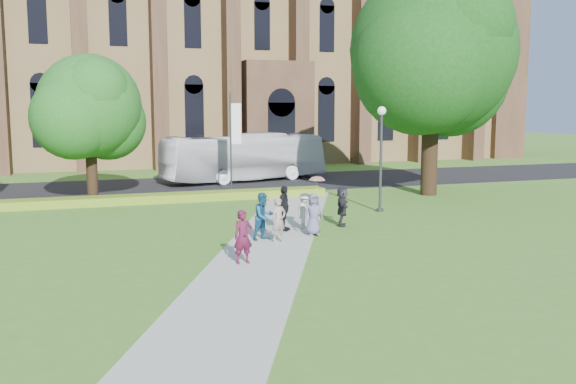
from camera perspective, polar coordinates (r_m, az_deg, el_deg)
name	(u,v)px	position (r m, az deg, el deg)	size (l,w,h in m)	color
ground	(278,250)	(23.75, -0.92, -5.16)	(160.00, 160.00, 0.00)	#427121
road	(184,186)	(42.95, -9.19, 0.57)	(160.00, 10.00, 0.02)	black
footpath	(270,244)	(24.68, -1.64, -4.63)	(3.20, 30.00, 0.04)	#B2B2A8
flower_hedge	(169,198)	(35.96, -10.49, -0.50)	(18.00, 1.40, 0.45)	#9EAB22
cathedral	(249,25)	(64.54, -3.48, 14.57)	(52.60, 18.25, 28.00)	brown
streetlamp	(381,146)	(32.12, 8.27, 4.08)	(0.44, 0.44, 5.24)	#38383D
large_tree	(433,52)	(38.80, 12.72, 12.09)	(9.60, 9.60, 13.20)	#332114
street_tree_1	(89,106)	(36.54, -17.26, 7.27)	(5.60, 5.60, 8.05)	#332114
banner_pole_0	(233,137)	(38.40, -4.95, 4.86)	(0.70, 0.10, 6.00)	#38383D
tour_coach	(245,157)	(44.87, -3.87, 3.09)	(2.78, 11.88, 3.31)	silver
pedestrian_0	(243,237)	(21.48, -4.01, -4.00)	(0.66, 0.43, 1.80)	#51122D
pedestrian_1	(264,216)	(25.19, -2.19, -2.17)	(0.91, 0.71, 1.87)	navy
pedestrian_2	(304,211)	(27.53, 1.47, -1.67)	(0.99, 0.57, 1.53)	silver
pedestrian_3	(284,208)	(26.94, -0.37, -1.47)	(1.12, 0.46, 1.91)	black
pedestrian_4	(314,214)	(26.10, 2.28, -1.99)	(0.84, 0.55, 1.72)	slate
pedestrian_5	(342,206)	(28.25, 4.85, -1.25)	(1.60, 0.51, 1.72)	#29262E
pedestrian_6	(279,220)	(24.73, -0.84, -2.50)	(0.63, 0.41, 1.73)	gray
parasol	(317,186)	(26.08, 2.59, 0.57)	(0.67, 0.67, 0.59)	#C8908D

